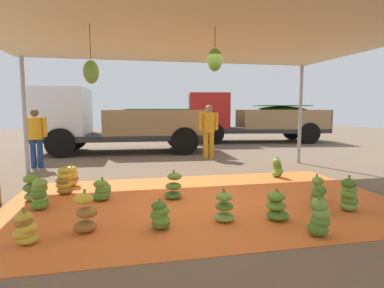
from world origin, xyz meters
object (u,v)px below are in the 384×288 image
(banana_bunch_0, at_px, (317,190))
(banana_bunch_7, at_px, (64,181))
(cargo_truck_main, at_px, (116,121))
(banana_bunch_15, at_px, (174,187))
(cargo_truck_far, at_px, (251,118))
(banana_bunch_11, at_px, (102,191))
(banana_bunch_13, at_px, (319,219))
(banana_bunch_9, at_px, (319,199))
(banana_bunch_1, at_px, (40,195))
(banana_bunch_8, at_px, (85,214))
(worker_0, at_px, (209,127))
(banana_bunch_5, at_px, (160,216))
(banana_bunch_6, at_px, (32,189))
(banana_bunch_4, at_px, (71,177))
(banana_bunch_14, at_px, (224,208))
(banana_bunch_10, at_px, (277,168))
(banana_bunch_12, at_px, (25,229))
(worker_1, at_px, (36,134))
(banana_bunch_2, at_px, (277,207))
(banana_bunch_3, at_px, (349,195))

(banana_bunch_0, relative_size, banana_bunch_7, 0.87)
(banana_bunch_0, xyz_separation_m, cargo_truck_main, (-3.61, 7.39, 0.95))
(banana_bunch_15, distance_m, cargo_truck_far, 10.69)
(banana_bunch_11, distance_m, banana_bunch_13, 3.61)
(banana_bunch_9, height_order, banana_bunch_15, banana_bunch_15)
(banana_bunch_0, xyz_separation_m, cargo_truck_far, (2.86, 9.94, 0.99))
(banana_bunch_1, relative_size, cargo_truck_main, 0.09)
(banana_bunch_8, distance_m, worker_0, 6.75)
(banana_bunch_5, height_order, banana_bunch_15, banana_bunch_15)
(banana_bunch_7, bearing_deg, banana_bunch_15, -20.94)
(banana_bunch_6, distance_m, cargo_truck_far, 11.82)
(banana_bunch_4, xyz_separation_m, banana_bunch_14, (2.54, -2.69, -0.01))
(banana_bunch_7, relative_size, banana_bunch_15, 1.08)
(banana_bunch_13, distance_m, banana_bunch_14, 1.28)
(banana_bunch_1, relative_size, banana_bunch_7, 0.97)
(banana_bunch_10, relative_size, banana_bunch_11, 1.11)
(banana_bunch_12, distance_m, worker_1, 5.60)
(banana_bunch_0, distance_m, banana_bunch_2, 1.32)
(banana_bunch_9, bearing_deg, banana_bunch_12, -175.55)
(banana_bunch_1, height_order, banana_bunch_12, banana_bunch_1)
(banana_bunch_4, height_order, banana_bunch_11, banana_bunch_4)
(worker_0, bearing_deg, banana_bunch_12, -122.77)
(banana_bunch_6, bearing_deg, cargo_truck_far, 48.60)
(banana_bunch_6, height_order, banana_bunch_14, banana_bunch_6)
(banana_bunch_6, bearing_deg, banana_bunch_15, -8.99)
(banana_bunch_15, relative_size, cargo_truck_far, 0.08)
(banana_bunch_0, xyz_separation_m, worker_1, (-5.73, 4.59, 0.74))
(banana_bunch_9, bearing_deg, banana_bunch_3, -5.12)
(banana_bunch_6, xyz_separation_m, banana_bunch_7, (0.47, 0.38, 0.02))
(banana_bunch_8, height_order, banana_bunch_13, banana_bunch_8)
(banana_bunch_7, distance_m, worker_0, 5.50)
(banana_bunch_10, distance_m, banana_bunch_12, 5.52)
(banana_bunch_2, height_order, banana_bunch_7, banana_bunch_7)
(banana_bunch_2, xyz_separation_m, banana_bunch_8, (-2.70, 0.11, 0.04))
(banana_bunch_4, distance_m, banana_bunch_13, 4.96)
(banana_bunch_10, distance_m, banana_bunch_13, 3.49)
(banana_bunch_3, distance_m, cargo_truck_main, 8.85)
(banana_bunch_11, bearing_deg, worker_0, 54.43)
(banana_bunch_9, distance_m, cargo_truck_far, 10.95)
(banana_bunch_0, height_order, banana_bunch_2, banana_bunch_0)
(banana_bunch_8, xyz_separation_m, banana_bunch_14, (1.93, -0.00, -0.04))
(banana_bunch_5, distance_m, cargo_truck_main, 8.17)
(cargo_truck_far, height_order, worker_1, cargo_truck_far)
(banana_bunch_1, relative_size, banana_bunch_10, 1.11)
(banana_bunch_0, relative_size, worker_1, 0.30)
(banana_bunch_2, relative_size, banana_bunch_9, 1.01)
(banana_bunch_3, height_order, banana_bunch_9, banana_bunch_3)
(banana_bunch_7, distance_m, worker_1, 3.42)
(banana_bunch_13, distance_m, worker_1, 7.69)
(banana_bunch_0, relative_size, banana_bunch_8, 0.86)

